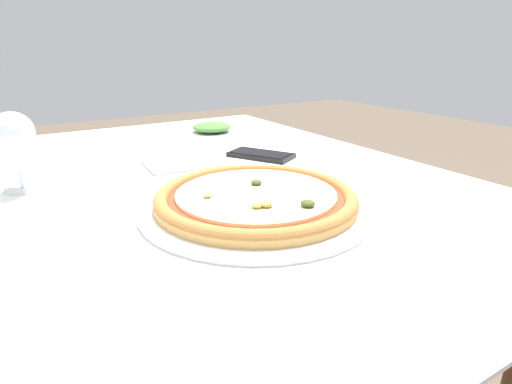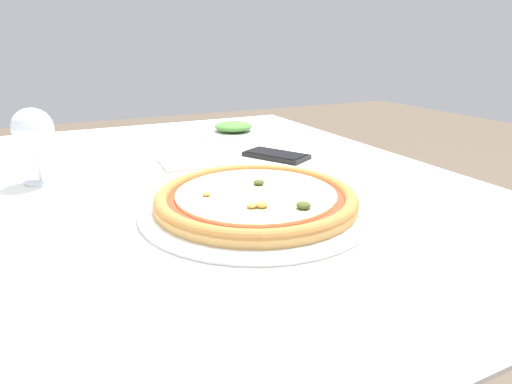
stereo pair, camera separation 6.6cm
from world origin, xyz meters
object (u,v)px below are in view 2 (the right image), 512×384
object	(u,v)px
dining_table	(147,224)
side_plate	(233,130)
wine_glass_far_left	(33,130)
cell_phone	(276,155)
pizza_plate	(256,200)

from	to	relation	value
dining_table	side_plate	xyz separation A→B (m)	(0.32, 0.34, 0.09)
dining_table	wine_glass_far_left	bearing A→B (deg)	150.02
wine_glass_far_left	cell_phone	xyz separation A→B (m)	(0.48, -0.03, -0.09)
wine_glass_far_left	pizza_plate	bearing A→B (deg)	-44.86
wine_glass_far_left	side_plate	distance (m)	0.55
pizza_plate	dining_table	bearing A→B (deg)	123.18
pizza_plate	side_plate	size ratio (longest dim) A/B	1.99
dining_table	cell_phone	size ratio (longest dim) A/B	7.48
pizza_plate	wine_glass_far_left	size ratio (longest dim) A/B	2.60
dining_table	side_plate	bearing A→B (deg)	46.65
cell_phone	side_plate	bearing A→B (deg)	88.05
dining_table	wine_glass_far_left	xyz separation A→B (m)	(-0.17, 0.10, 0.18)
dining_table	pizza_plate	bearing A→B (deg)	-56.82
side_plate	pizza_plate	bearing A→B (deg)	-109.18
cell_phone	wine_glass_far_left	bearing A→B (deg)	176.37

